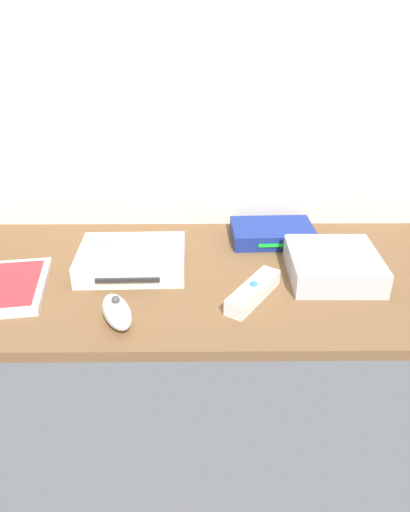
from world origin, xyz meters
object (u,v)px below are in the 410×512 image
game_console (132,259)px  network_router (272,233)px  game_case (8,287)px  mini_computer (333,265)px  remote_wand (253,292)px  remote_classic_pad (127,247)px  remote_nunchuk (117,312)px

game_console → network_router: (29.89, 12.93, -0.50)cm
game_case → game_console: bearing=11.6°
mini_computer → remote_wand: (-16.29, -7.91, -1.13)cm
network_router → remote_wand: 25.14cm
game_case → remote_classic_pad: remote_classic_pad is taller
remote_nunchuk → game_console: bearing=65.7°
network_router → remote_nunchuk: 43.31cm
game_console → network_router: 32.57cm
remote_classic_pad → network_router: bearing=19.0°
remote_nunchuk → network_router: bearing=22.4°
game_console → mini_computer: mini_computer is taller
game_console → game_case: bearing=-161.4°
network_router → remote_wand: size_ratio=1.29×
remote_wand → remote_nunchuk: size_ratio=1.31×
network_router → remote_wand: same height
game_case → remote_classic_pad: (21.59, 7.24, 4.65)cm
game_console → remote_classic_pad: bearing=-131.0°
mini_computer → game_case: mini_computer is taller
mini_computer → remote_wand: bearing=-154.1°
network_router → game_console: bearing=-158.7°
game_console → remote_classic_pad: 3.37cm
network_router → remote_classic_pad: (-30.55, -13.73, 3.71)cm
game_console → game_case: 23.70cm
game_console → remote_nunchuk: (-0.29, -18.13, -0.16)cm
remote_wand → network_router: bearing=108.4°
game_case → network_router: bearing=13.7°
mini_computer → remote_nunchuk: size_ratio=1.57×
remote_classic_pad → remote_wand: bearing=-28.9°
game_console → network_router: size_ratio=1.16×
remote_wand → remote_classic_pad: (-23.96, 10.54, 3.90)cm
mini_computer → game_case: size_ratio=0.83×
game_console → game_case: game_console is taller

